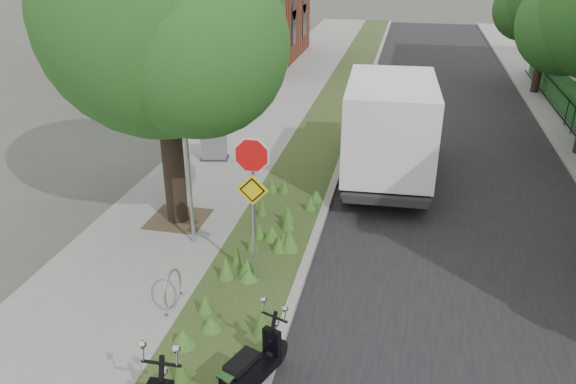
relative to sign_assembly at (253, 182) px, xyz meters
name	(u,v)px	position (x,y,z in m)	size (l,w,h in m)	color
ground	(317,310)	(1.40, -0.58, -2.33)	(120.00, 120.00, 0.00)	#4C5147
sidewalk_near	(248,131)	(-2.85, 9.42, -2.27)	(3.50, 60.00, 0.12)	gray
verge	(322,136)	(-0.10, 9.42, -2.27)	(2.00, 60.00, 0.12)	#35481F
kerb_near	(350,138)	(0.90, 9.42, -2.26)	(0.20, 60.00, 0.13)	#9E9991
road	(452,147)	(4.40, 9.42, -2.32)	(7.00, 60.00, 0.01)	black
kerb_far	(561,153)	(7.90, 9.42, -2.26)	(0.20, 60.00, 0.13)	#9E9991
street_tree_main	(158,26)	(-2.68, 2.28, 2.48)	(6.21, 5.54, 7.66)	black
bare_post	(188,162)	(-1.80, 1.22, -0.21)	(0.08, 0.08, 4.00)	#A5A8AD
bike_hoop	(172,289)	(-1.30, -1.18, -1.83)	(0.06, 0.78, 0.77)	#A5A8AD
sign_assembly	(253,182)	(0.00, 0.00, 0.00)	(0.94, 0.08, 3.22)	#A5A8AD
far_tree_c	(549,3)	(8.34, 17.46, 1.63)	(4.37, 3.89, 5.93)	black
scooter_far	(248,374)	(0.73, -3.08, -1.83)	(0.76, 1.57, 0.79)	black
box_truck	(389,124)	(2.32, 6.17, -0.63)	(2.53, 5.86, 2.61)	#262628
utility_cabinet	(214,142)	(-3.07, 6.40, -1.66)	(0.93, 0.70, 1.13)	#262628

